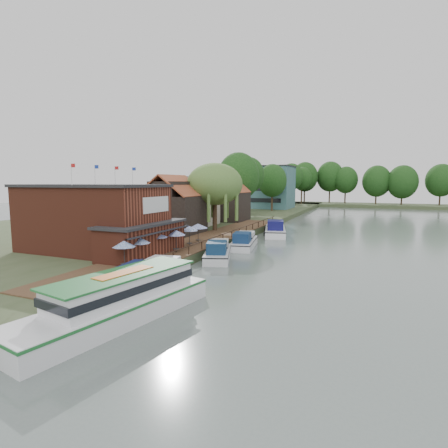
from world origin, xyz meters
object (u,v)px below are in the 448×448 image
at_px(tour_boat, 116,298).
at_px(cottage_a, 173,204).
at_px(pub, 107,218).
at_px(umbrella_3, 176,241).
at_px(willow, 215,197).
at_px(cruiser_3, 275,227).
at_px(hotel_block, 250,187).
at_px(cottage_c, 228,199).
at_px(umbrella_4, 190,236).
at_px(cottage_b, 188,201).
at_px(cruiser_2, 244,239).
at_px(umbrella_2, 158,244).
at_px(umbrella_5, 198,233).
at_px(cruiser_0, 151,275).
at_px(umbrella_1, 140,250).
at_px(umbrella_0, 124,254).
at_px(cruiser_1, 218,249).
at_px(swan, 132,294).

bearing_deg(tour_boat, cottage_a, 124.93).
bearing_deg(pub, umbrella_3, 19.14).
bearing_deg(willow, pub, -99.93).
xyz_separation_m(cottage_a, cruiser_3, (12.74, 10.39, -3.94)).
bearing_deg(hotel_block, willow, -77.29).
distance_m(willow, cruiser_3, 11.00).
height_order(cottage_c, umbrella_4, cottage_c).
relative_size(pub, cottage_b, 2.08).
distance_m(cottage_c, cruiser_2, 23.69).
height_order(cottage_b, umbrella_2, cottage_b).
bearing_deg(umbrella_5, cruiser_0, -76.66).
xyz_separation_m(umbrella_1, cruiser_3, (5.30, 28.52, -0.98)).
height_order(willow, umbrella_4, willow).
height_order(hotel_block, umbrella_2, hotel_block).
bearing_deg(umbrella_5, umbrella_4, -87.09).
distance_m(umbrella_0, umbrella_5, 13.68).
relative_size(hotel_block, umbrella_1, 10.69).
xyz_separation_m(willow, cruiser_1, (6.81, -14.22, -5.11)).
height_order(cottage_b, tour_boat, cottage_b).
xyz_separation_m(cottage_a, cruiser_1, (11.31, -9.22, -4.14)).
height_order(umbrella_1, tour_boat, umbrella_1).
relative_size(willow, umbrella_0, 4.39).
xyz_separation_m(umbrella_1, cruiser_0, (3.67, -3.62, -1.02)).
bearing_deg(pub, cruiser_3, 65.19).
height_order(umbrella_3, cruiser_0, umbrella_3).
height_order(pub, umbrella_4, pub).
xyz_separation_m(hotel_block, cottage_a, (7.00, -56.00, -1.90)).
height_order(willow, umbrella_2, willow).
distance_m(cottage_c, umbrella_2, 34.32).
height_order(cottage_a, cruiser_0, cottage_a).
height_order(cottage_c, cruiser_2, cottage_c).
bearing_deg(tour_boat, umbrella_3, 117.64).
bearing_deg(cottage_c, cruiser_0, -76.08).
bearing_deg(cruiser_3, cruiser_0, -107.76).
bearing_deg(cottage_c, cruiser_3, -36.26).
distance_m(cruiser_0, cruiser_1, 12.54).
bearing_deg(willow, umbrella_1, -82.78).
bearing_deg(cottage_b, cruiser_2, -38.47).
distance_m(umbrella_2, umbrella_5, 8.11).
bearing_deg(swan, pub, 138.25).
bearing_deg(swan, cruiser_1, 87.80).
bearing_deg(pub, willow, 80.07).
bearing_deg(hotel_block, cottage_b, -85.03).
bearing_deg(cottage_c, willow, -75.96).
xyz_separation_m(cruiser_0, cruiser_3, (1.64, 32.14, 0.04)).
distance_m(umbrella_5, cruiser_0, 15.65).
bearing_deg(willow, cottage_a, -131.99).
height_order(umbrella_2, umbrella_3, same).
distance_m(pub, umbrella_0, 8.56).
bearing_deg(cruiser_3, swan, -108.18).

